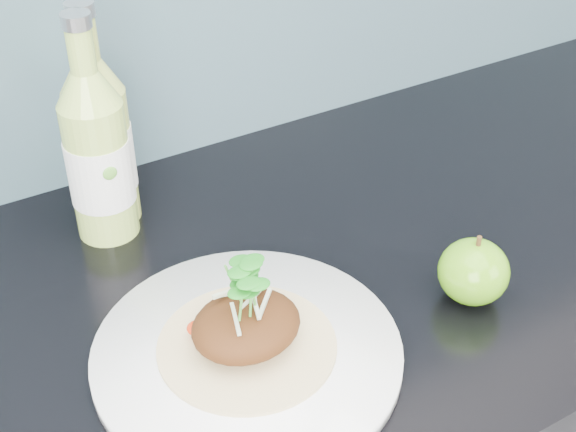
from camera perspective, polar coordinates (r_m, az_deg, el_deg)
name	(u,v)px	position (r m, az deg, el deg)	size (l,w,h in m)	color
dinner_plate	(247,353)	(0.76, -2.91, -9.71)	(0.37, 0.37, 0.02)	white
pork_taco	(246,324)	(0.74, -3.00, -7.67)	(0.17, 0.17, 0.10)	tan
green_apple	(474,272)	(0.83, 13.06, -3.87)	(0.09, 0.09, 0.08)	#549210
cider_bottle_left	(98,156)	(0.89, -13.36, 4.16)	(0.08, 0.08, 0.26)	#A3C552
cider_bottle_right	(101,143)	(0.91, -13.17, 5.09)	(0.09, 0.09, 0.26)	#ACC150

